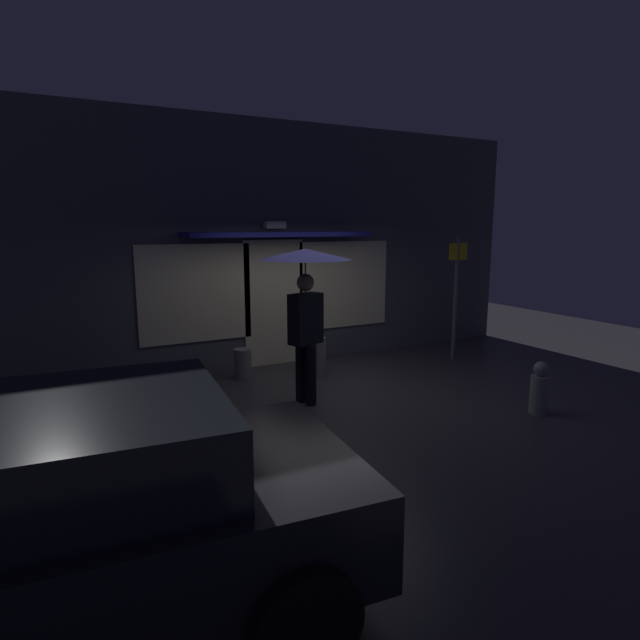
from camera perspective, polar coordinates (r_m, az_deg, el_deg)
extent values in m
plane|color=#38353A|center=(7.54, 1.62, -8.62)|extent=(18.00, 18.00, 0.00)
cube|color=#4C4C56|center=(9.25, -5.55, 8.13)|extent=(10.32, 0.30, 4.19)
cube|color=beige|center=(9.19, -5.04, 1.87)|extent=(1.10, 0.04, 2.20)
cube|color=beige|center=(8.72, -13.44, 2.83)|extent=(1.85, 0.04, 1.60)
cube|color=beige|center=(9.79, 2.64, 3.90)|extent=(1.85, 0.04, 1.60)
cube|color=white|center=(9.01, -4.97, 10.32)|extent=(0.36, 0.16, 0.12)
cube|color=navy|center=(8.78, -4.32, 9.36)|extent=(3.20, 0.70, 0.08)
cylinder|color=black|center=(7.31, -2.10, -5.73)|extent=(0.15, 0.15, 0.85)
cylinder|color=black|center=(7.17, -0.99, -6.04)|extent=(0.15, 0.15, 0.85)
cube|color=black|center=(7.06, -1.58, 0.14)|extent=(0.51, 0.37, 0.69)
cube|color=silver|center=(7.19, -1.73, 0.32)|extent=(0.14, 0.06, 0.55)
cube|color=red|center=(7.19, -1.74, 0.17)|extent=(0.05, 0.04, 0.44)
sphere|color=tan|center=(6.99, -1.60, 4.12)|extent=(0.24, 0.24, 0.24)
cylinder|color=slate|center=(6.99, -1.60, 4.09)|extent=(0.02, 0.02, 0.91)
cone|color=#14144C|center=(6.96, -1.62, 7.22)|extent=(1.23, 1.23, 0.14)
cube|color=black|center=(3.78, -28.10, -20.45)|extent=(4.07, 2.13, 0.64)
cube|color=black|center=(3.53, -28.90, -12.40)|extent=(2.33, 1.77, 0.50)
cylinder|color=black|center=(4.76, -9.94, -16.37)|extent=(0.66, 0.27, 0.64)
cylinder|color=black|center=(3.30, -1.73, -29.78)|extent=(0.66, 0.27, 0.64)
cylinder|color=#595B60|center=(9.78, 14.58, 2.19)|extent=(0.07, 0.07, 2.23)
cube|color=gold|center=(9.68, 14.90, 7.25)|extent=(0.40, 0.02, 0.30)
cylinder|color=slate|center=(8.53, -0.27, -4.07)|extent=(0.27, 0.27, 0.65)
cylinder|color=slate|center=(8.49, -8.43, -4.78)|extent=(0.28, 0.28, 0.50)
cylinder|color=gray|center=(7.49, 22.85, -7.53)|extent=(0.24, 0.24, 0.51)
sphere|color=gray|center=(7.39, 23.04, -4.94)|extent=(0.19, 0.19, 0.19)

